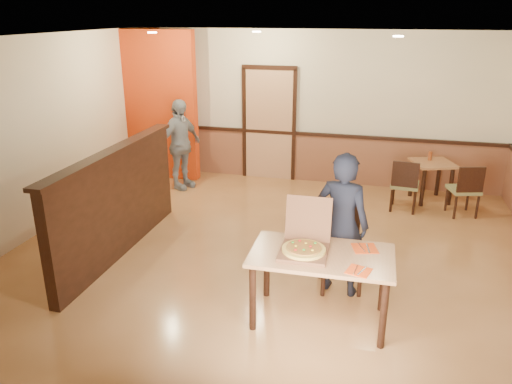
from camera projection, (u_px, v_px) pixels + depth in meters
floor at (268, 262)px, 6.53m from camera, size 7.00×7.00×0.00m
ceiling at (270, 39)px, 5.57m from camera, size 7.00×7.00×0.00m
wall_back at (312, 108)px, 9.23m from camera, size 7.00×0.00×7.00m
wall_left at (22, 142)px, 6.87m from camera, size 0.00×7.00×7.00m
wainscot_back at (310, 158)px, 9.53m from camera, size 7.00×0.04×0.90m
chair_rail_back at (310, 134)px, 9.35m from camera, size 7.00×0.06×0.06m
back_door at (269, 125)px, 9.50m from camera, size 0.90×0.06×2.10m
booth_partition at (117, 201)px, 6.56m from camera, size 0.20×3.10×1.44m
red_accent_panel at (156, 106)px, 9.46m from camera, size 1.60×0.20×2.78m
spot_a at (152, 32)px, 7.75m from camera, size 0.14×0.14×0.02m
spot_b at (257, 32)px, 8.04m from camera, size 0.14×0.14×0.02m
spot_c at (398, 36)px, 6.61m from camera, size 0.14×0.14×0.02m
main_table at (321, 263)px, 5.10m from camera, size 1.46×0.85×0.78m
diner_chair at (340, 241)px, 5.84m from camera, size 0.60×0.60×1.02m
side_chair_left at (405, 183)px, 8.05m from camera, size 0.47×0.47×0.87m
side_chair_right at (466, 188)px, 7.84m from camera, size 0.53×0.53×0.86m
side_table at (432, 172)px, 8.49m from camera, size 0.82×0.82×0.69m
diner at (342, 225)px, 5.60m from camera, size 0.68×0.52×1.68m
passerby at (180, 145)px, 9.01m from camera, size 0.75×1.04×1.64m
pizza_box at (305, 246)px, 5.08m from camera, size 0.49×0.58×0.51m
pizza at (304, 250)px, 5.04m from camera, size 0.55×0.55×0.03m
napkin_near at (359, 271)px, 4.72m from camera, size 0.26×0.26×0.01m
napkin_far at (365, 248)px, 5.17m from camera, size 0.30×0.30×0.01m
condiment at (430, 156)px, 8.51m from camera, size 0.06×0.06×0.15m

